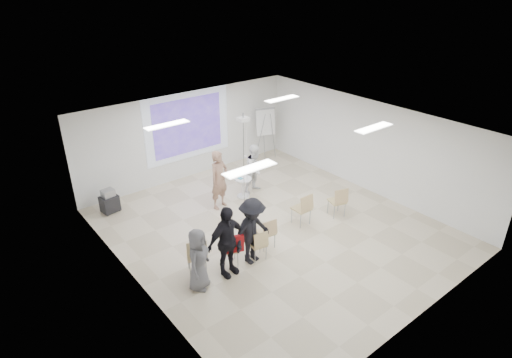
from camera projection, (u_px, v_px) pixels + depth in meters
floor at (274, 230)px, 12.12m from camera, size 8.00×9.00×0.10m
ceiling at (276, 126)px, 10.76m from camera, size 8.00×9.00×0.10m
wall_back at (188, 135)px, 14.63m from camera, size 8.00×0.10×3.00m
wall_left at (132, 233)px, 9.16m from camera, size 0.10×9.00×3.00m
wall_right at (370, 146)px, 13.71m from camera, size 0.10×9.00×3.00m
projection_halo at (188, 126)px, 14.43m from camera, size 3.20×0.01×2.30m
projection_image at (188, 126)px, 14.42m from camera, size 2.60×0.01×1.90m
pedestal_table at (243, 186)px, 13.63m from camera, size 0.58×0.58×0.68m
player_left at (219, 176)px, 12.76m from camera, size 0.86×0.67×2.08m
player_right at (255, 166)px, 13.79m from camera, size 0.94×0.80×1.78m
controller_left at (219, 162)px, 12.89m from camera, size 0.06×0.12×0.04m
controller_right at (246, 156)px, 13.72m from camera, size 0.05×0.12×0.04m
chair_far_left at (197, 254)px, 10.01m from camera, size 0.64×0.65×1.00m
chair_left_mid at (230, 248)px, 10.32m from camera, size 0.56×0.58×0.90m
chair_left_inner at (259, 243)px, 10.58m from camera, size 0.46×0.48×0.84m
chair_center at (268, 231)px, 11.02m from camera, size 0.46×0.49×0.87m
chair_right_inner at (303, 207)px, 12.03m from camera, size 0.46×0.50×0.98m
chair_right_far at (339, 200)px, 12.44m from camera, size 0.56×0.58×0.95m
red_jacket at (234, 244)px, 10.15m from camera, size 0.46×0.27×0.44m
laptop at (257, 243)px, 10.67m from camera, size 0.34×0.27×0.02m
audience_left at (227, 237)px, 9.85m from camera, size 1.27×0.83×2.08m
audience_mid at (252, 227)px, 10.31m from camera, size 1.39×0.92×1.99m
audience_outer at (198, 256)px, 9.51m from camera, size 0.99×0.94×1.70m
flipchart_easel at (266, 122)px, 15.96m from camera, size 0.83×0.65×2.00m
av_cart at (109, 202)px, 12.79m from camera, size 0.54×0.46×0.74m
ceiling_projector at (243, 124)px, 12.02m from camera, size 0.30×0.25×3.00m
fluor_panel_nw at (167, 125)px, 11.07m from camera, size 1.20×0.30×0.02m
fluor_panel_ne at (282, 99)px, 13.32m from camera, size 1.20×0.30×0.02m
fluor_panel_sw at (250, 169)px, 8.62m from camera, size 1.20×0.30×0.02m
fluor_panel_se at (374, 128)px, 10.87m from camera, size 1.20×0.30×0.02m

